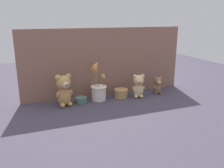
{
  "coord_description": "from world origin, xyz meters",
  "views": [
    {
      "loc": [
        -0.66,
        -1.68,
        0.65
      ],
      "look_at": [
        0.0,
        0.02,
        0.13
      ],
      "focal_mm": 38.0,
      "sensor_mm": 36.0,
      "label": 1
    }
  ],
  "objects": [
    {
      "name": "backdrop_wall",
      "position": [
        0.0,
        0.17,
        0.28
      ],
      "size": [
        1.4,
        0.02,
        0.56
      ],
      "color": "#845B4C",
      "rests_on": "ground"
    },
    {
      "name": "teddy_bear_large",
      "position": [
        -0.38,
        0.02,
        0.13
      ],
      "size": [
        0.14,
        0.12,
        0.24
      ],
      "color": "tan",
      "rests_on": "ground"
    },
    {
      "name": "ground_plane",
      "position": [
        0.0,
        0.0,
        0.0
      ],
      "size": [
        4.0,
        4.0,
        0.0
      ],
      "primitive_type": "plane",
      "color": "#3D3847"
    },
    {
      "name": "teddy_bear_medium",
      "position": [
        0.22,
        -0.01,
        0.1
      ],
      "size": [
        0.11,
        0.1,
        0.2
      ],
      "color": "#DBBC84",
      "rests_on": "ground"
    },
    {
      "name": "decorative_tin_tall",
      "position": [
        0.09,
        0.04,
        0.04
      ],
      "size": [
        0.11,
        0.11,
        0.07
      ],
      "color": "tan",
      "rests_on": "ground"
    },
    {
      "name": "teddy_bear_small",
      "position": [
        0.43,
        0.02,
        0.08
      ],
      "size": [
        0.08,
        0.08,
        0.15
      ],
      "color": "olive",
      "rests_on": "ground"
    },
    {
      "name": "flower_vase",
      "position": [
        -0.11,
        0.04,
        0.08
      ],
      "size": [
        0.13,
        0.18,
        0.31
      ],
      "color": "silver",
      "rests_on": "ground"
    },
    {
      "name": "decorative_tin_short",
      "position": [
        -0.26,
        0.03,
        0.02
      ],
      "size": [
        0.1,
        0.1,
        0.05
      ],
      "color": "#47705B",
      "rests_on": "ground"
    }
  ]
}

